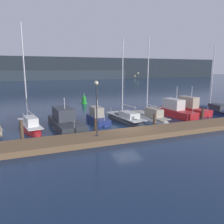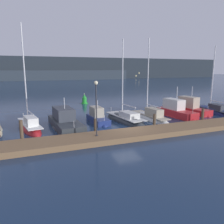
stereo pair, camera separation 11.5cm
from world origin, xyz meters
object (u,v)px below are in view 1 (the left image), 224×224
at_px(motorboat_berth_4, 65,124).
at_px(sailboat_berth_7, 150,118).
at_px(sailboat_berth_10, 213,111).
at_px(motorboat_berth_9, 191,110).
at_px(sailboat_berth_3, 30,127).
at_px(channel_buoy, 84,100).
at_px(motorboat_berth_8, 176,113).
at_px(dock_lamppost, 97,100).
at_px(sailboat_berth_6, 125,120).
at_px(motorboat_berth_5, 98,120).

distance_m(motorboat_berth_4, sailboat_berth_7, 10.00).
xyz_separation_m(sailboat_berth_7, sailboat_berth_10, (10.26, 0.44, -0.06)).
distance_m(motorboat_berth_4, motorboat_berth_9, 17.00).
relative_size(motorboat_berth_4, motorboat_berth_9, 1.24).
relative_size(sailboat_berth_3, sailboat_berth_7, 1.09).
bearing_deg(sailboat_berth_3, channel_buoy, 56.55).
bearing_deg(motorboat_berth_8, dock_lamppost, -155.24).
bearing_deg(sailboat_berth_6, channel_buoy, 94.62).
bearing_deg(motorboat_berth_4, dock_lamppost, -71.76).
bearing_deg(sailboat_berth_10, motorboat_berth_9, 169.23).
height_order(sailboat_berth_3, motorboat_berth_9, sailboat_berth_3).
height_order(sailboat_berth_6, sailboat_berth_10, sailboat_berth_6).
distance_m(sailboat_berth_6, motorboat_berth_8, 7.10).
height_order(sailboat_berth_3, motorboat_berth_8, sailboat_berth_3).
relative_size(sailboat_berth_6, motorboat_berth_8, 1.57).
distance_m(sailboat_berth_6, sailboat_berth_10, 13.46).
bearing_deg(motorboat_berth_4, sailboat_berth_6, 2.46).
relative_size(sailboat_berth_7, motorboat_berth_9, 1.65).
bearing_deg(motorboat_berth_8, sailboat_berth_10, 2.11).
height_order(sailboat_berth_3, motorboat_berth_5, sailboat_berth_3).
bearing_deg(sailboat_berth_6, motorboat_berth_4, -177.54).
relative_size(sailboat_berth_6, channel_buoy, 5.62).
bearing_deg(motorboat_berth_9, channel_buoy, 130.63).
distance_m(sailboat_berth_7, channel_buoy, 14.89).
bearing_deg(sailboat_berth_7, motorboat_berth_8, 3.01).
distance_m(sailboat_berth_3, sailboat_berth_10, 23.62).
distance_m(motorboat_berth_8, motorboat_berth_9, 3.19).
xyz_separation_m(sailboat_berth_3, sailboat_berth_10, (23.62, -0.14, -0.05)).
relative_size(sailboat_berth_3, motorboat_berth_5, 2.27).
xyz_separation_m(sailboat_berth_3, channel_buoy, (9.02, 13.66, 0.48)).
relative_size(motorboat_berth_9, sailboat_berth_10, 0.62).
relative_size(sailboat_berth_7, motorboat_berth_8, 1.59).
height_order(motorboat_berth_4, dock_lamppost, dock_lamppost).
distance_m(motorboat_berth_8, channel_buoy, 16.27).
relative_size(sailboat_berth_3, motorboat_berth_8, 1.73).
bearing_deg(sailboat_berth_3, dock_lamppost, -49.69).
bearing_deg(dock_lamppost, sailboat_berth_6, 47.17).
bearing_deg(motorboat_berth_8, sailboat_berth_3, 178.77).
height_order(sailboat_berth_3, sailboat_berth_7, sailboat_berth_3).
xyz_separation_m(motorboat_berth_4, motorboat_berth_9, (16.95, 1.28, 0.05)).
xyz_separation_m(motorboat_berth_5, sailboat_berth_10, (16.51, -0.30, -0.16)).
distance_m(sailboat_berth_3, motorboat_berth_4, 3.46).
bearing_deg(motorboat_berth_9, motorboat_berth_4, -175.68).
xyz_separation_m(motorboat_berth_9, channel_buoy, (-11.30, 13.17, 0.23)).
bearing_deg(dock_lamppost, sailboat_berth_7, 33.16).
bearing_deg(sailboat_berth_3, motorboat_berth_5, 1.32).
bearing_deg(sailboat_berth_7, sailboat_berth_3, 177.53).
xyz_separation_m(sailboat_berth_6, sailboat_berth_10, (13.46, 0.36, 0.00)).
bearing_deg(sailboat_berth_3, sailboat_berth_6, -2.81).
xyz_separation_m(sailboat_berth_3, motorboat_berth_5, (7.12, 0.16, 0.11)).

